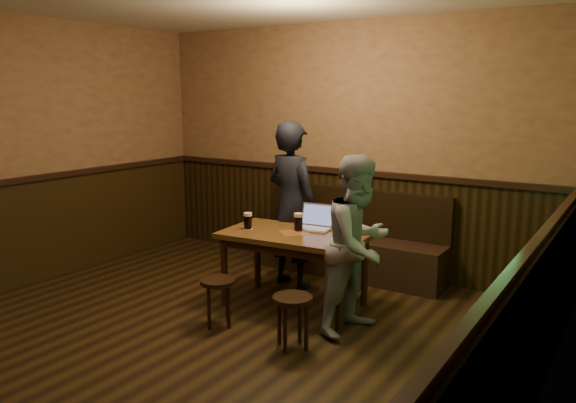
% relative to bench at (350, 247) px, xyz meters
% --- Properties ---
extents(room, '(5.04, 6.04, 2.84)m').
position_rel_bench_xyz_m(room, '(-0.23, -2.53, 0.89)').
color(room, black).
rests_on(room, ground).
extents(bench, '(2.20, 0.50, 0.95)m').
position_rel_bench_xyz_m(bench, '(0.00, 0.00, 0.00)').
color(bench, black).
rests_on(bench, ground).
extents(pub_table, '(1.40, 0.88, 0.72)m').
position_rel_bench_xyz_m(pub_table, '(0.00, -1.17, 0.31)').
color(pub_table, brown).
rests_on(pub_table, ground).
extents(stool_left, '(0.33, 0.33, 0.42)m').
position_rel_bench_xyz_m(stool_left, '(-0.31, -1.92, 0.02)').
color(stool_left, black).
rests_on(stool_left, ground).
extents(stool_right, '(0.34, 0.34, 0.43)m').
position_rel_bench_xyz_m(stool_right, '(0.48, -1.95, 0.03)').
color(stool_right, black).
rests_on(stool_right, ground).
extents(pint_left, '(0.11, 0.11, 0.16)m').
position_rel_bench_xyz_m(pint_left, '(-0.46, -1.28, 0.49)').
color(pint_left, red).
rests_on(pint_left, pub_table).
extents(pint_mid, '(0.11, 0.11, 0.17)m').
position_rel_bench_xyz_m(pint_mid, '(-0.01, -1.09, 0.50)').
color(pint_mid, red).
rests_on(pint_mid, pub_table).
extents(pint_right, '(0.10, 0.10, 0.15)m').
position_rel_bench_xyz_m(pint_right, '(0.48, -1.19, 0.48)').
color(pint_right, red).
rests_on(pint_right, pub_table).
extents(laptop, '(0.36, 0.30, 0.23)m').
position_rel_bench_xyz_m(laptop, '(0.08, -0.92, 0.47)').
color(laptop, silver).
rests_on(laptop, pub_table).
extents(menu, '(0.26, 0.22, 0.00)m').
position_rel_bench_xyz_m(menu, '(0.59, -1.25, 0.41)').
color(menu, silver).
rests_on(menu, pub_table).
extents(person_suit, '(0.70, 0.53, 1.74)m').
position_rel_bench_xyz_m(person_suit, '(-0.34, -0.68, 0.56)').
color(person_suit, black).
rests_on(person_suit, ground).
extents(person_grey, '(0.71, 0.84, 1.52)m').
position_rel_bench_xyz_m(person_grey, '(0.76, -1.35, 0.45)').
color(person_grey, '#95969B').
rests_on(person_grey, ground).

